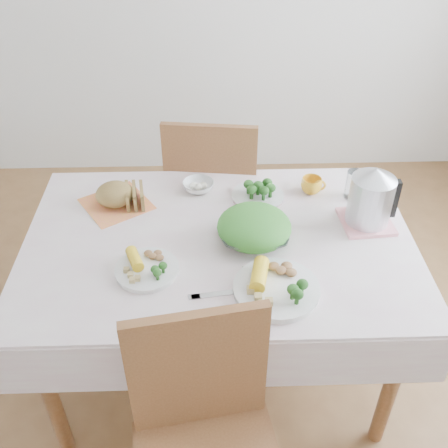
{
  "coord_description": "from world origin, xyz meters",
  "views": [
    {
      "loc": [
        -0.03,
        -1.56,
        2.04
      ],
      "look_at": [
        0.02,
        0.02,
        0.82
      ],
      "focal_mm": 42.0,
      "sensor_mm": 36.0,
      "label": 1
    }
  ],
  "objects_px": {
    "electric_kettle": "(371,198)",
    "dinner_plate_right": "(276,290)",
    "salad_bowl": "(254,234)",
    "dinner_plate_left": "(147,269)",
    "chair_far": "(215,199)",
    "yellow_mug": "(311,185)",
    "dining_table": "(220,309)"
  },
  "relations": [
    {
      "from": "electric_kettle",
      "to": "dinner_plate_right",
      "type": "bearing_deg",
      "value": -153.72
    },
    {
      "from": "salad_bowl",
      "to": "dinner_plate_right",
      "type": "xyz_separation_m",
      "value": [
        0.06,
        -0.28,
        -0.02
      ]
    },
    {
      "from": "dinner_plate_left",
      "to": "electric_kettle",
      "type": "height_order",
      "value": "electric_kettle"
    },
    {
      "from": "dinner_plate_left",
      "to": "salad_bowl",
      "type": "bearing_deg",
      "value": 22.79
    },
    {
      "from": "chair_far",
      "to": "yellow_mug",
      "type": "bearing_deg",
      "value": 143.6
    },
    {
      "from": "dinner_plate_right",
      "to": "yellow_mug",
      "type": "distance_m",
      "value": 0.64
    },
    {
      "from": "dining_table",
      "to": "electric_kettle",
      "type": "bearing_deg",
      "value": 8.02
    },
    {
      "from": "dining_table",
      "to": "chair_far",
      "type": "height_order",
      "value": "chair_far"
    },
    {
      "from": "dining_table",
      "to": "yellow_mug",
      "type": "bearing_deg",
      "value": 37.2
    },
    {
      "from": "chair_far",
      "to": "yellow_mug",
      "type": "height_order",
      "value": "chair_far"
    },
    {
      "from": "chair_far",
      "to": "salad_bowl",
      "type": "distance_m",
      "value": 0.79
    },
    {
      "from": "dining_table",
      "to": "electric_kettle",
      "type": "xyz_separation_m",
      "value": [
        0.59,
        0.08,
        0.51
      ]
    },
    {
      "from": "salad_bowl",
      "to": "yellow_mug",
      "type": "distance_m",
      "value": 0.42
    },
    {
      "from": "chair_far",
      "to": "salad_bowl",
      "type": "bearing_deg",
      "value": 108.06
    },
    {
      "from": "dinner_plate_left",
      "to": "yellow_mug",
      "type": "height_order",
      "value": "yellow_mug"
    },
    {
      "from": "dinner_plate_right",
      "to": "yellow_mug",
      "type": "relative_size",
      "value": 3.29
    },
    {
      "from": "dining_table",
      "to": "dinner_plate_left",
      "type": "distance_m",
      "value": 0.51
    },
    {
      "from": "yellow_mug",
      "to": "dinner_plate_right",
      "type": "bearing_deg",
      "value": -109.92
    },
    {
      "from": "dining_table",
      "to": "dinner_plate_right",
      "type": "xyz_separation_m",
      "value": [
        0.19,
        -0.29,
        0.4
      ]
    },
    {
      "from": "dining_table",
      "to": "yellow_mug",
      "type": "xyz_separation_m",
      "value": [
        0.41,
        0.31,
        0.42
      ]
    },
    {
      "from": "salad_bowl",
      "to": "yellow_mug",
      "type": "xyz_separation_m",
      "value": [
        0.27,
        0.32,
        0.0
      ]
    },
    {
      "from": "yellow_mug",
      "to": "electric_kettle",
      "type": "height_order",
      "value": "electric_kettle"
    },
    {
      "from": "chair_far",
      "to": "electric_kettle",
      "type": "bearing_deg",
      "value": 141.17
    },
    {
      "from": "dinner_plate_right",
      "to": "electric_kettle",
      "type": "relative_size",
      "value": 1.25
    },
    {
      "from": "dinner_plate_left",
      "to": "yellow_mug",
      "type": "relative_size",
      "value": 2.53
    },
    {
      "from": "dining_table",
      "to": "yellow_mug",
      "type": "distance_m",
      "value": 0.66
    },
    {
      "from": "dinner_plate_left",
      "to": "dinner_plate_right",
      "type": "distance_m",
      "value": 0.46
    },
    {
      "from": "yellow_mug",
      "to": "electric_kettle",
      "type": "relative_size",
      "value": 0.38
    },
    {
      "from": "dinner_plate_right",
      "to": "dinner_plate_left",
      "type": "bearing_deg",
      "value": 165.66
    },
    {
      "from": "salad_bowl",
      "to": "dinner_plate_right",
      "type": "bearing_deg",
      "value": -78.72
    },
    {
      "from": "dining_table",
      "to": "chair_far",
      "type": "distance_m",
      "value": 0.7
    },
    {
      "from": "yellow_mug",
      "to": "electric_kettle",
      "type": "distance_m",
      "value": 0.3
    }
  ]
}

